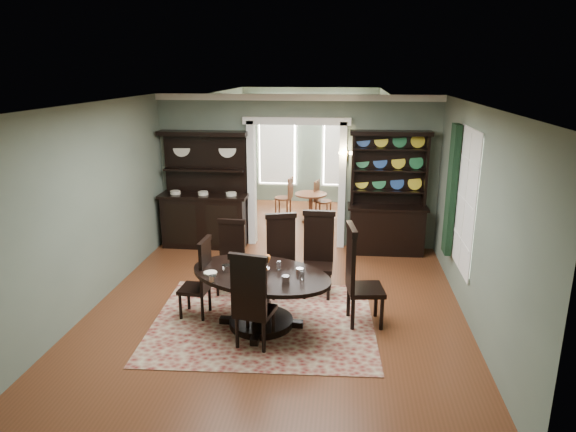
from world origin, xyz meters
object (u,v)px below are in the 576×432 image
Objects in this scene: welsh_dresser at (387,210)px; parlor_table at (311,203)px; dining_table at (261,289)px; sideboard at (205,207)px.

welsh_dresser reaches higher than parlor_table.
dining_table is 3.66m from sideboard.
welsh_dresser is at bearing 79.27° from dining_table.
welsh_dresser is at bearing -48.96° from parlor_table.
sideboard reaches higher than parlor_table.
dining_table is 3.23× the size of parlor_table.
dining_table is at bearing -63.02° from sideboard.
sideboard reaches higher than dining_table.
sideboard is at bearing -137.09° from parlor_table.
parlor_table is (-1.60, 1.84, -0.41)m from welsh_dresser.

